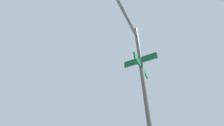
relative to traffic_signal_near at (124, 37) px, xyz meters
name	(u,v)px	position (x,y,z in m)	size (l,w,h in m)	color
traffic_signal_near	(124,37)	(0.00, 0.00, 0.00)	(1.65, 3.05, 5.38)	#474C47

